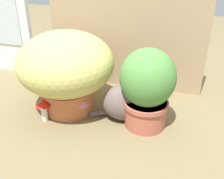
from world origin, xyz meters
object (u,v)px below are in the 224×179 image
Objects in this scene: grass_planter at (66,68)px; mushroom_ornament_pink at (81,102)px; leafy_planter at (147,87)px; cat at (129,100)px; mushroom_ornament_red at (43,106)px.

grass_planter reaches higher than mushroom_ornament_pink.
leafy_planter is at bearing 4.85° from mushroom_ornament_pink.
cat is 0.27m from mushroom_ornament_pink.
cat is 2.89× the size of mushroom_ornament_red.
grass_planter is at bearing 63.09° from mushroom_ornament_red.
mushroom_ornament_pink is at bearing -175.15° from leafy_planter.
leafy_planter reaches higher than mushroom_ornament_pink.
leafy_planter is 0.39m from mushroom_ornament_pink.
mushroom_ornament_red is at bearing -153.07° from mushroom_ornament_pink.
grass_planter is 0.21m from mushroom_ornament_pink.
mushroom_ornament_pink is (0.11, -0.06, -0.18)m from grass_planter.
leafy_planter is 3.26× the size of mushroom_ornament_red.
grass_planter is 4.04× the size of mushroom_ornament_red.
leafy_planter is 3.25× the size of mushroom_ornament_pink.
mushroom_ornament_red is at bearing -161.11° from cat.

